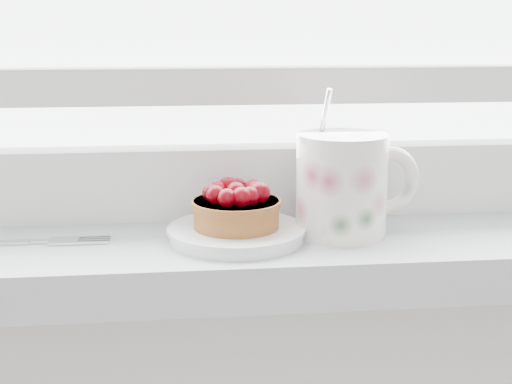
{
  "coord_description": "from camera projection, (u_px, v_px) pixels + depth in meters",
  "views": [
    {
      "loc": [
        -0.07,
        1.27,
        1.13
      ],
      "look_at": [
        0.0,
        1.88,
        0.98
      ],
      "focal_mm": 50.0,
      "sensor_mm": 36.0,
      "label": 1
    }
  ],
  "objects": [
    {
      "name": "saucer",
      "position": [
        237.0,
        233.0,
        0.64
      ],
      "size": [
        0.12,
        0.12,
        0.01
      ],
      "primitive_type": "cylinder",
      "color": "white",
      "rests_on": "windowsill"
    },
    {
      "name": "raspberry_tart",
      "position": [
        237.0,
        207.0,
        0.63
      ],
      "size": [
        0.08,
        0.08,
        0.04
      ],
      "color": "brown",
      "rests_on": "saucer"
    },
    {
      "name": "floral_mug",
      "position": [
        345.0,
        183.0,
        0.64
      ],
      "size": [
        0.12,
        0.09,
        0.13
      ],
      "color": "white",
      "rests_on": "windowsill"
    },
    {
      "name": "fork",
      "position": [
        13.0,
        242.0,
        0.63
      ],
      "size": [
        0.17,
        0.02,
        0.0
      ],
      "color": "silver",
      "rests_on": "windowsill"
    }
  ]
}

